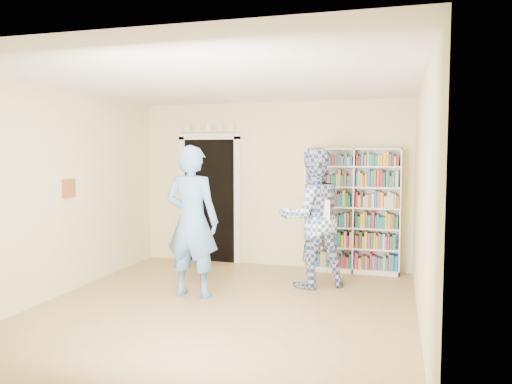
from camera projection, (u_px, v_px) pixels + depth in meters
floor at (222, 310)px, 5.97m from camera, size 5.00×5.00×0.00m
ceiling at (221, 81)px, 5.76m from camera, size 5.00×5.00×0.00m
wall_back at (272, 184)px, 8.26m from camera, size 4.50×0.00×4.50m
wall_left at (58, 193)px, 6.47m from camera, size 0.00×5.00×5.00m
wall_right at (423, 203)px, 5.25m from camera, size 0.00×5.00×5.00m
bookshelf at (354, 210)px, 7.78m from camera, size 1.41×0.27×1.94m
doorway at (210, 193)px, 8.55m from camera, size 1.10×0.08×2.43m
wall_art at (69, 188)px, 6.65m from camera, size 0.03×0.25×0.25m
man_blue at (192, 221)px, 6.46m from camera, size 0.74×0.50×1.97m
man_plaid at (312, 218)px, 6.96m from camera, size 1.19×1.11×1.94m
paper_sheet at (322, 212)px, 6.71m from camera, size 0.23×0.05×0.32m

